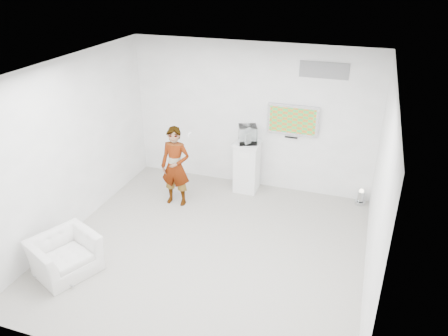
% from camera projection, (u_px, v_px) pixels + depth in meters
% --- Properties ---
extents(room, '(5.01, 5.01, 3.00)m').
position_uv_depth(room, '(208.00, 168.00, 6.68)').
color(room, '#A29D94').
rests_on(room, ground).
extents(tv, '(1.00, 0.08, 0.60)m').
position_uv_depth(tv, '(293.00, 120.00, 8.50)').
color(tv, '#B9B9BD').
rests_on(tv, room).
extents(logo_decal, '(0.90, 0.02, 0.30)m').
position_uv_depth(logo_decal, '(324.00, 70.00, 7.95)').
color(logo_decal, slate).
rests_on(logo_decal, room).
extents(person, '(0.59, 0.40, 1.59)m').
position_uv_depth(person, '(175.00, 167.00, 8.36)').
color(person, white).
rests_on(person, room).
extents(armchair, '(1.11, 1.17, 0.60)m').
position_uv_depth(armchair, '(65.00, 255.00, 6.69)').
color(armchair, white).
rests_on(armchair, room).
extents(pedestal, '(0.52, 0.52, 1.06)m').
position_uv_depth(pedestal, '(247.00, 166.00, 8.97)').
color(pedestal, white).
rests_on(pedestal, room).
extents(floor_uplight, '(0.25, 0.25, 0.32)m').
position_uv_depth(floor_uplight, '(361.00, 197.00, 8.58)').
color(floor_uplight, silver).
rests_on(floor_uplight, room).
extents(vitrine, '(0.46, 0.46, 0.35)m').
position_uv_depth(vitrine, '(248.00, 134.00, 8.66)').
color(vitrine, white).
rests_on(vitrine, pedestal).
extents(console, '(0.09, 0.16, 0.20)m').
position_uv_depth(console, '(248.00, 138.00, 8.69)').
color(console, white).
rests_on(console, pedestal).
extents(wii_remote, '(0.05, 0.15, 0.04)m').
position_uv_depth(wii_remote, '(189.00, 134.00, 8.14)').
color(wii_remote, white).
rests_on(wii_remote, person).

